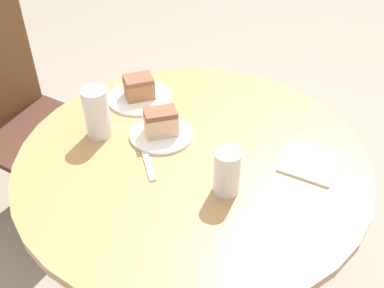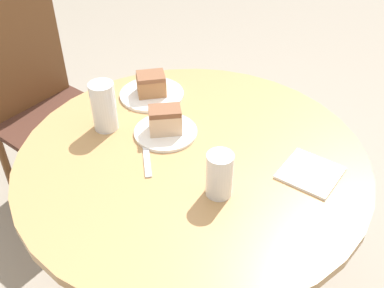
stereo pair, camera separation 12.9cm
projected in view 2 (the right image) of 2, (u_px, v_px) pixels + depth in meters
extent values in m
cylinder|color=tan|center=(192.00, 240.00, 1.56)|extent=(0.09, 0.09, 0.71)
cylinder|color=tan|center=(192.00, 159.00, 1.32)|extent=(1.03, 1.03, 0.03)
cylinder|color=brown|center=(61.00, 204.00, 1.94)|extent=(0.04, 0.04, 0.41)
cylinder|color=brown|center=(130.00, 155.00, 2.20)|extent=(0.04, 0.04, 0.41)
cylinder|color=brown|center=(6.00, 166.00, 2.13)|extent=(0.04, 0.04, 0.41)
cylinder|color=brown|center=(75.00, 125.00, 2.39)|extent=(0.04, 0.04, 0.41)
cube|color=#47281E|center=(61.00, 124.00, 2.03)|extent=(0.53, 0.51, 0.03)
cube|color=brown|center=(18.00, 56.00, 1.96)|extent=(0.44, 0.09, 0.52)
cylinder|color=white|center=(166.00, 132.00, 1.39)|extent=(0.20, 0.20, 0.01)
cylinder|color=white|center=(152.00, 94.00, 1.57)|extent=(0.22, 0.22, 0.01)
cube|color=beige|center=(165.00, 122.00, 1.37)|extent=(0.12, 0.11, 0.07)
cube|color=brown|center=(165.00, 111.00, 1.34)|extent=(0.12, 0.11, 0.02)
cube|color=#9E6B42|center=(151.00, 86.00, 1.54)|extent=(0.12, 0.12, 0.06)
cube|color=brown|center=(151.00, 76.00, 1.52)|extent=(0.12, 0.11, 0.01)
cylinder|color=beige|center=(105.00, 113.00, 1.39)|extent=(0.07, 0.07, 0.11)
cylinder|color=white|center=(104.00, 106.00, 1.37)|extent=(0.08, 0.08, 0.16)
cylinder|color=silver|center=(219.00, 180.00, 1.16)|extent=(0.06, 0.06, 0.09)
cylinder|color=white|center=(220.00, 175.00, 1.15)|extent=(0.07, 0.07, 0.13)
cube|color=white|center=(310.00, 173.00, 1.25)|extent=(0.18, 0.18, 0.01)
cube|color=silver|center=(147.00, 156.00, 1.31)|extent=(0.12, 0.16, 0.00)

